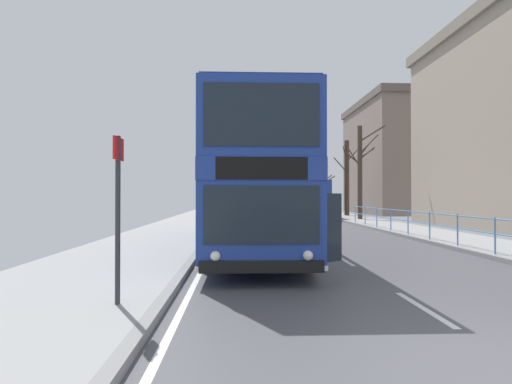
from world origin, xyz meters
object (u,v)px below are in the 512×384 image
background_building_01 (403,157)px  background_bus_far_lane (307,198)px  bare_tree_far_00 (322,188)px  bare_tree_far_02 (347,176)px  bus_stop_sign_near (118,200)px  double_decker_bus_main (253,183)px  bare_tree_far_01 (360,170)px

background_building_01 → background_bus_far_lane: bearing=-148.3°
bare_tree_far_00 → bare_tree_far_02: 7.37m
bare_tree_far_00 → bare_tree_far_02: bare_tree_far_02 is taller
background_building_01 → bus_stop_sign_near: bearing=-119.7°
bus_stop_sign_near → background_building_01: bearing=60.3°
double_decker_bus_main → bus_stop_sign_near: size_ratio=4.36×
bare_tree_far_02 → background_building_01: bearing=40.5°
background_building_01 → bare_tree_far_00: bearing=176.9°
double_decker_bus_main → background_building_01: 31.92m
background_bus_far_lane → bus_stop_sign_near: background_bus_far_lane is taller
background_bus_far_lane → bus_stop_sign_near: size_ratio=3.46×
bus_stop_sign_near → bare_tree_far_01: bare_tree_far_01 is taller
background_bus_far_lane → bare_tree_far_02: (3.59, 0.32, 1.88)m
bare_tree_far_01 → bare_tree_far_02: bearing=84.9°
background_bus_far_lane → background_building_01: bearing=31.7°
background_bus_far_lane → bare_tree_far_02: 4.07m
double_decker_bus_main → bare_tree_far_00: (8.33, 27.28, 0.40)m
bus_stop_sign_near → bare_tree_far_02: (11.34, 27.06, 1.78)m
double_decker_bus_main → bare_tree_far_02: size_ratio=1.77×
bare_tree_far_01 → bare_tree_far_02: (0.46, 5.22, -0.19)m
double_decker_bus_main → bare_tree_far_01: (8.46, 14.77, 1.47)m
background_building_01 → bare_tree_far_02: bearing=-139.5°
bare_tree_far_01 → background_bus_far_lane: bearing=122.5°
double_decker_bus_main → bare_tree_far_00: 28.53m
double_decker_bus_main → background_bus_far_lane: 20.38m
double_decker_bus_main → bus_stop_sign_near: bearing=-108.9°
bus_stop_sign_near → double_decker_bus_main: bearing=71.1°
bare_tree_far_00 → background_building_01: background_building_01 is taller
bare_tree_far_00 → bare_tree_far_01: (0.13, -12.52, 1.06)m
double_decker_bus_main → bus_stop_sign_near: (-2.42, -7.07, -0.51)m
background_bus_far_lane → bus_stop_sign_near: 27.84m
background_bus_far_lane → background_building_01: size_ratio=0.69×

